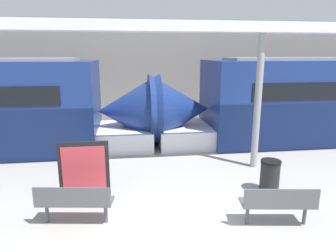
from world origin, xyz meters
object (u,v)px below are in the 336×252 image
bench_far (74,200)px  poster_board (84,172)px  bench_near (279,202)px  support_column_near (258,103)px  trash_bin (270,176)px

bench_far → poster_board: poster_board is taller
bench_near → bench_far: 4.01m
bench_near → poster_board: size_ratio=1.01×
support_column_near → bench_far: bearing=-152.1°
bench_far → bench_near: bearing=-0.6°
bench_near → poster_board: (-3.88, 1.50, 0.22)m
poster_board → support_column_near: support_column_near is taller
bench_far → poster_board: (0.09, 0.90, 0.22)m
bench_far → trash_bin: bench_far is taller
poster_board → support_column_near: (4.74, 1.66, 1.21)m
trash_bin → support_column_near: (0.32, 1.68, 1.54)m
bench_far → trash_bin: (4.51, 0.87, -0.11)m
bench_near → support_column_near: bearing=82.6°
bench_far → trash_bin: size_ratio=1.88×
bench_far → support_column_near: 5.65m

